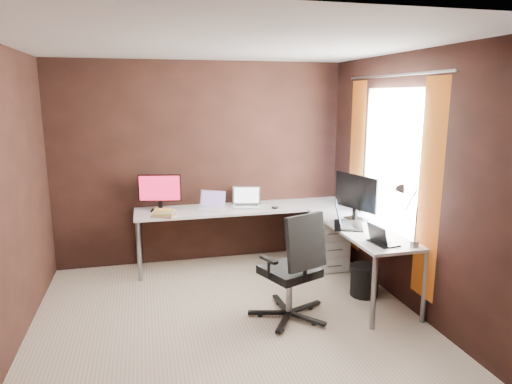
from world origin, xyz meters
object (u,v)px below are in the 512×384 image
Objects in this scene: laptop_black_small at (381,240)px; laptop_white at (211,205)px; laptop_black_big at (345,221)px; laptop_silver at (247,202)px; wastebasket at (364,280)px; drawer_pedestal at (326,243)px; monitor_left at (160,190)px; desk_lamp at (407,208)px; book_stack at (164,213)px; office_chair at (292,288)px; monitor_right at (356,194)px.

laptop_white is at bearing 31.02° from laptop_black_small.
laptop_white is 0.78× the size of laptop_black_big.
wastebasket is at bearing -39.53° from laptop_silver.
drawer_pedestal is 1.50× the size of laptop_silver.
monitor_left reaches higher than drawer_pedestal.
laptop_black_big is at bearing 111.41° from desk_lamp.
laptop_silver reaches higher than laptop_white.
desk_lamp reaches higher than book_stack.
drawer_pedestal is at bearing 94.52° from wastebasket.
laptop_white is 1.99m from wastebasket.
monitor_right is at bearing 13.72° from office_chair.
office_chair is (-0.81, 0.16, -0.46)m from laptop_black_small.
laptop_white is at bearing 19.14° from book_stack.
laptop_silver is 0.70× the size of desk_lamp.
laptop_silver is (-0.91, 0.40, 0.48)m from drawer_pedestal.
laptop_white reaches higher than laptop_black_small.
desk_lamp reaches higher than laptop_black_small.
monitor_left is at bearing 40.47° from laptop_black_small.
book_stack reaches higher than drawer_pedestal.
monitor_right is at bearing -1.64° from laptop_white.
monitor_right is 1.73m from laptop_white.
laptop_silver is 0.38× the size of office_chair.
monitor_right is at bearing -17.80° from book_stack.
monitor_right is at bearing -12.99° from monitor_left.
laptop_black_small is 0.95m from office_chair.
drawer_pedestal is at bearing -0.97° from monitor_left.
laptop_black_small is 0.77m from wastebasket.
laptop_black_big is 1.49× the size of wastebasket.
office_chair reaches higher than laptop_black_small.
wastebasket is (0.07, -0.89, -0.13)m from drawer_pedestal.
office_chair is (-0.73, -0.47, -0.48)m from laptop_black_big.
drawer_pedestal is 2.00m from book_stack.
desk_lamp is at bearing -136.17° from laptop_black_big.
book_stack is 0.52× the size of desk_lamp.
monitor_right is 1.79× the size of wastebasket.
laptop_silver reaches higher than laptop_black_small.
drawer_pedestal is 1.11m from laptop_silver.
book_stack is at bearing 175.59° from drawer_pedestal.
office_chair is at bearing 146.08° from laptop_black_big.
drawer_pedestal is 0.57× the size of office_chair.
monitor_right is (2.08, -0.93, 0.04)m from monitor_left.
laptop_black_big is (1.26, -1.07, 0.01)m from laptop_white.
office_chair is at bearing -43.86° from monitor_left.
laptop_silver is 2.15m from desk_lamp.
office_chair reaches higher than drawer_pedestal.
monitor_right is at bearing -23.45° from laptop_black_big.
monitor_left is 2.55m from wastebasket.
drawer_pedestal is at bearing 14.16° from laptop_white.
laptop_black_big is 0.87× the size of desk_lamp.
book_stack is (-0.58, -0.20, -0.01)m from laptop_white.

